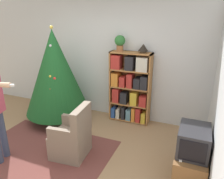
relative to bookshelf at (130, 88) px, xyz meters
The scene contains 12 objects.
ground_plane 2.10m from the bookshelf, 109.16° to the right, with size 14.00×14.00×0.00m, color #9E7A56.
wall_back 0.85m from the bookshelf, 161.39° to the left, with size 8.00×0.10×2.60m.
area_rug 2.26m from the bookshelf, 119.20° to the right, with size 2.34×1.91×0.01m.
bookshelf is the anchor object (origin of this frame).
tv_stand 2.05m from the bookshelf, 45.43° to the right, with size 0.44×0.76×0.45m.
television 1.98m from the bookshelf, 45.49° to the right, with size 0.41×0.56×0.38m.
game_remote 2.08m from the bookshelf, 52.47° to the right, with size 0.04×0.12×0.02m.
christmas_tree 1.64m from the bookshelf, 159.58° to the right, with size 1.39×1.39×2.08m.
armchair 1.72m from the bookshelf, 107.60° to the right, with size 0.62×0.61×0.92m.
potted_plant 1.00m from the bookshelf, behind, with size 0.22×0.22×0.33m.
table_lamp 0.91m from the bookshelf, ahead, with size 0.20×0.20×0.18m.
book_pile_near_tree 1.50m from the bookshelf, 141.35° to the right, with size 0.24×0.18×0.09m.
Camera 1 is at (1.96, -2.42, 2.34)m, focal length 35.00 mm.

